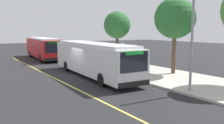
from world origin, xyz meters
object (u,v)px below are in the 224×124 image
at_px(waiting_bench, 129,64).
at_px(route_sign_post, 123,54).
at_px(transit_bus_main, 93,58).
at_px(transit_bus_second, 43,47).
at_px(pedestrian_commuter, 113,60).

relative_size(waiting_bench, route_sign_post, 0.57).
distance_m(transit_bus_main, transit_bus_second, 15.32).
bearing_deg(transit_bus_second, waiting_bench, 16.20).
bearing_deg(pedestrian_commuter, waiting_bench, 72.77).
height_order(waiting_bench, route_sign_post, route_sign_post).
distance_m(transit_bus_second, pedestrian_commuter, 14.34).
xyz_separation_m(waiting_bench, pedestrian_commuter, (-0.49, -1.58, 0.48)).
height_order(transit_bus_second, pedestrian_commuter, transit_bus_second).
bearing_deg(route_sign_post, waiting_bench, 129.82).
distance_m(transit_bus_main, route_sign_post, 2.64).
distance_m(transit_bus_main, waiting_bench, 4.67).
relative_size(transit_bus_main, route_sign_post, 4.48).
relative_size(transit_bus_main, pedestrian_commuter, 7.43).
bearing_deg(route_sign_post, transit_bus_main, -112.45).
bearing_deg(pedestrian_commuter, transit_bus_main, -67.23).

